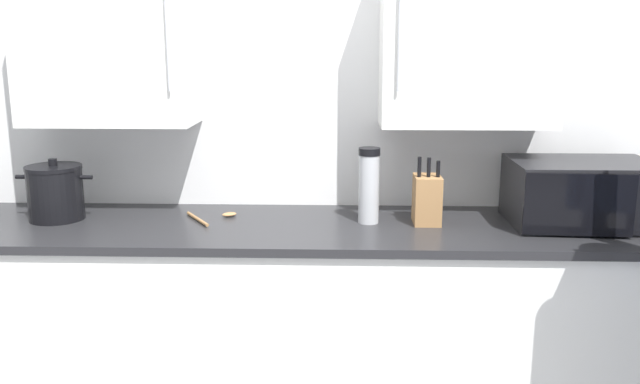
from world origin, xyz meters
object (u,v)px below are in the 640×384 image
microwave_oven (576,193)px  knife_block (427,199)px  wooden_spoon (214,217)px  stock_pot (55,192)px  thermos_flask (369,185)px

microwave_oven → knife_block: (-0.61, -0.00, -0.03)m
wooden_spoon → stock_pot: (-0.67, -0.03, 0.11)m
stock_pot → microwave_oven: bearing=-0.2°
thermos_flask → knife_block: thermos_flask is taller
wooden_spoon → thermos_flask: thermos_flask is taller
microwave_oven → thermos_flask: (-0.86, -0.00, 0.03)m
thermos_flask → stock_pot: thermos_flask is taller
microwave_oven → thermos_flask: 0.86m
microwave_oven → knife_block: 0.62m
microwave_oven → knife_block: knife_block is taller
wooden_spoon → knife_block: (0.91, -0.04, 0.09)m
wooden_spoon → thermos_flask: 0.68m
knife_block → stock_pot: size_ratio=0.87×
microwave_oven → knife_block: size_ratio=2.03×
microwave_oven → stock_pot: (-2.19, 0.01, -0.01)m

